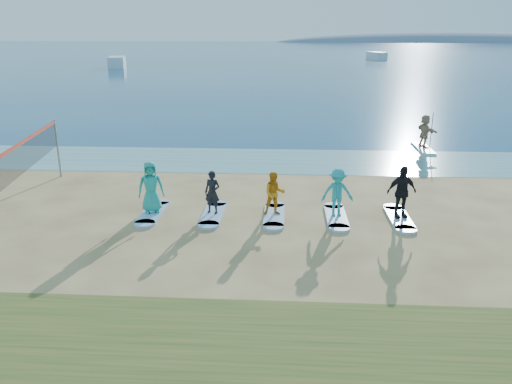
# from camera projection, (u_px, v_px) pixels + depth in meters

# --- Properties ---
(ground) EXTENTS (600.00, 600.00, 0.00)m
(ground) POSITION_uv_depth(u_px,v_px,m) (254.00, 248.00, 14.76)
(ground) COLOR tan
(ground) RESTS_ON ground
(shallow_water) EXTENTS (600.00, 600.00, 0.00)m
(shallow_water) POSITION_uv_depth(u_px,v_px,m) (268.00, 160.00, 24.73)
(shallow_water) COLOR teal
(shallow_water) RESTS_ON ground
(ocean) EXTENTS (600.00, 600.00, 0.00)m
(ocean) POSITION_uv_depth(u_px,v_px,m) (285.00, 50.00, 166.73)
(ocean) COLOR navy
(ocean) RESTS_ON ground
(island_ridge) EXTENTS (220.00, 56.00, 18.00)m
(island_ridge) POSITION_uv_depth(u_px,v_px,m) (447.00, 42.00, 294.24)
(island_ridge) COLOR slate
(island_ridge) RESTS_ON ground
(volleyball_net) EXTENTS (1.62, 8.96, 2.50)m
(volleyball_net) POSITION_uv_depth(u_px,v_px,m) (21.00, 159.00, 17.20)
(volleyball_net) COLOR gray
(volleyball_net) RESTS_ON ground
(paddleboard) EXTENTS (0.77, 3.02, 0.12)m
(paddleboard) POSITION_uv_depth(u_px,v_px,m) (423.00, 148.00, 27.07)
(paddleboard) COLOR silver
(paddleboard) RESTS_ON ground
(paddleboarder) EXTENTS (1.01, 1.72, 1.77)m
(paddleboarder) POSITION_uv_depth(u_px,v_px,m) (425.00, 131.00, 26.78)
(paddleboarder) COLOR tan
(paddleboarder) RESTS_ON paddleboard
(boat_offshore_a) EXTENTS (4.43, 8.02, 1.86)m
(boat_offshore_a) POSITION_uv_depth(u_px,v_px,m) (117.00, 67.00, 88.12)
(boat_offshore_a) COLOR silver
(boat_offshore_a) RESTS_ON ground
(boat_offshore_b) EXTENTS (3.92, 6.51, 1.71)m
(boat_offshore_b) POSITION_uv_depth(u_px,v_px,m) (376.00, 60.00, 112.05)
(boat_offshore_b) COLOR silver
(boat_offshore_b) RESTS_ON ground
(surfboard_0) EXTENTS (0.70, 2.20, 0.09)m
(surfboard_0) POSITION_uv_depth(u_px,v_px,m) (153.00, 213.00, 17.49)
(surfboard_0) COLOR #95BBE6
(surfboard_0) RESTS_ON ground
(student_0) EXTENTS (1.01, 0.80, 1.81)m
(student_0) POSITION_uv_depth(u_px,v_px,m) (151.00, 187.00, 17.20)
(student_0) COLOR teal
(student_0) RESTS_ON surfboard_0
(surfboard_1) EXTENTS (0.70, 2.20, 0.09)m
(surfboard_1) POSITION_uv_depth(u_px,v_px,m) (213.00, 214.00, 17.37)
(surfboard_1) COLOR #95BBE6
(surfboard_1) RESTS_ON ground
(student_1) EXTENTS (0.63, 0.50, 1.50)m
(student_1) POSITION_uv_depth(u_px,v_px,m) (212.00, 192.00, 17.13)
(student_1) COLOR black
(student_1) RESTS_ON surfboard_1
(surfboard_2) EXTENTS (0.70, 2.20, 0.09)m
(surfboard_2) POSITION_uv_depth(u_px,v_px,m) (274.00, 215.00, 17.25)
(surfboard_2) COLOR #95BBE6
(surfboard_2) RESTS_ON ground
(student_2) EXTENTS (0.81, 0.67, 1.51)m
(student_2) POSITION_uv_depth(u_px,v_px,m) (274.00, 193.00, 17.00)
(student_2) COLOR orange
(student_2) RESTS_ON surfboard_2
(surfboard_3) EXTENTS (0.70, 2.20, 0.09)m
(surfboard_3) POSITION_uv_depth(u_px,v_px,m) (336.00, 217.00, 17.13)
(surfboard_3) COLOR #95BBE6
(surfboard_3) RESTS_ON ground
(student_3) EXTENTS (1.12, 0.71, 1.66)m
(student_3) POSITION_uv_depth(u_px,v_px,m) (337.00, 193.00, 16.86)
(student_3) COLOR teal
(student_3) RESTS_ON surfboard_3
(surfboard_4) EXTENTS (0.70, 2.20, 0.09)m
(surfboard_4) POSITION_uv_depth(u_px,v_px,m) (399.00, 218.00, 17.00)
(surfboard_4) COLOR #95BBE6
(surfboard_4) RESTS_ON ground
(student_4) EXTENTS (1.13, 0.70, 1.79)m
(student_4) POSITION_uv_depth(u_px,v_px,m) (402.00, 192.00, 16.71)
(student_4) COLOR black
(student_4) RESTS_ON surfboard_4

